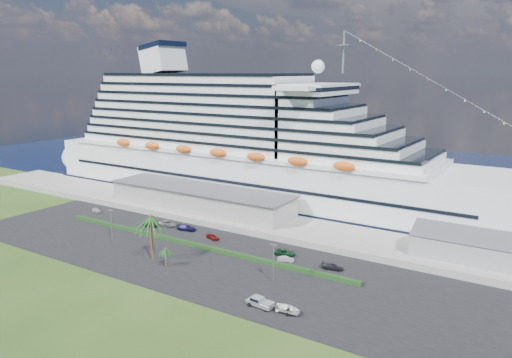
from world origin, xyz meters
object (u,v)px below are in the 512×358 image
Objects in this scene: cruise_ship at (252,150)px; boat_trailer at (288,308)px; parked_car_3 at (187,228)px; pickup_truck at (260,302)px.

cruise_ship is 34.23× the size of boat_trailer.
cruise_ship is 42.54m from parked_car_3.
parked_car_3 is 53.78m from boat_trailer.
pickup_truck reaches higher than parked_car_3.
parked_car_3 is at bearing 149.84° from boat_trailer.
cruise_ship reaches higher than boat_trailer.
cruise_ship is at bearing 127.35° from boat_trailer.
pickup_truck is (45.03, -66.82, -15.54)m from cruise_ship.
pickup_truck reaches higher than boat_trailer.
cruise_ship is at bearing -3.90° from parked_car_3.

